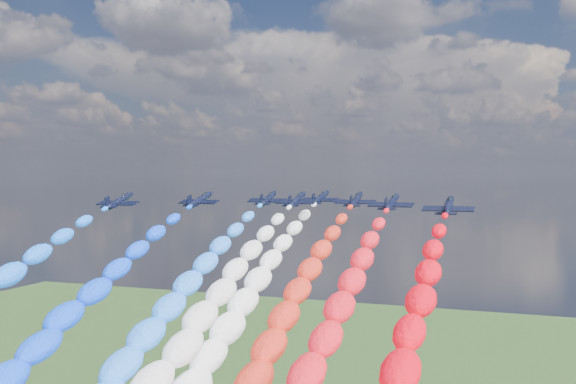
% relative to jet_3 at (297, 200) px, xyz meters
% --- Properties ---
extents(jet_0, '(9.74, 13.07, 5.97)m').
position_rel_jet_3_xyz_m(jet_0, '(-34.28, -19.37, 0.00)').
color(jet_0, black).
extents(jet_1, '(9.94, 13.21, 5.97)m').
position_rel_jet_3_xyz_m(jet_1, '(-20.99, -7.01, 0.00)').
color(jet_1, black).
extents(trail_1, '(6.75, 96.74, 47.49)m').
position_rel_jet_3_xyz_m(trail_1, '(-20.99, -57.10, -21.78)').
color(trail_1, '#1045F5').
extents(jet_2, '(9.82, 13.13, 5.97)m').
position_rel_jet_3_xyz_m(jet_2, '(-9.25, 5.51, 0.00)').
color(jet_2, black).
extents(trail_2, '(6.75, 96.74, 47.49)m').
position_rel_jet_3_xyz_m(trail_2, '(-9.25, -44.58, -21.78)').
color(trail_2, '#2B7CFE').
extents(jet_3, '(9.33, 12.77, 5.97)m').
position_rel_jet_3_xyz_m(jet_3, '(0.00, 0.00, 0.00)').
color(jet_3, black).
extents(trail_3, '(6.75, 96.74, 47.49)m').
position_rel_jet_3_xyz_m(trail_3, '(-0.00, -50.09, -21.78)').
color(trail_3, white).
extents(jet_4, '(10.14, 13.35, 5.97)m').
position_rel_jet_3_xyz_m(jet_4, '(1.02, 14.61, 0.00)').
color(jet_4, black).
extents(trail_4, '(6.75, 96.74, 47.49)m').
position_rel_jet_3_xyz_m(trail_4, '(1.02, -35.48, -21.78)').
color(trail_4, white).
extents(jet_5, '(9.53, 12.92, 5.97)m').
position_rel_jet_3_xyz_m(jet_5, '(12.53, 5.07, 0.00)').
color(jet_5, black).
extents(trail_5, '(6.75, 96.74, 47.49)m').
position_rel_jet_3_xyz_m(trail_5, '(12.53, -45.02, -21.78)').
color(trail_5, red).
extents(jet_6, '(9.84, 13.14, 5.97)m').
position_rel_jet_3_xyz_m(jet_6, '(22.95, -6.04, 0.00)').
color(jet_6, black).
extents(trail_6, '(6.75, 96.74, 47.49)m').
position_rel_jet_3_xyz_m(trail_6, '(22.95, -56.13, -21.78)').
color(trail_6, red).
extents(jet_7, '(9.45, 12.86, 5.97)m').
position_rel_jet_3_xyz_m(jet_7, '(35.93, -18.17, 0.00)').
color(jet_7, black).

